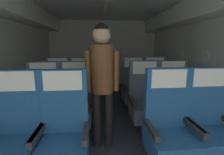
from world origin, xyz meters
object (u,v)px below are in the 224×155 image
seat_b_left_aisle (76,105)px  seat_a_left_window (17,137)px  seat_b_right_aisle (173,101)px  seat_c_right_window (134,88)px  seat_a_right_aisle (210,127)px  seat_a_right_window (169,130)px  seat_c_left_window (58,90)px  flight_attendant (102,74)px  seat_c_right_aisle (155,88)px  seat_b_right_window (145,102)px  seat_a_left_aisle (64,135)px  seat_c_left_aisle (82,90)px  seat_b_left_window (44,106)px

seat_b_left_aisle → seat_a_left_window: bearing=-119.1°
seat_b_right_aisle → seat_c_right_window: (-0.47, 0.86, 0.00)m
seat_a_right_aisle → seat_b_left_aisle: bearing=151.9°
seat_a_right_window → seat_c_right_window: same height
seat_c_left_window → seat_c_right_window: same height
seat_c_right_window → flight_attendant: bearing=-119.8°
seat_a_left_window → seat_c_left_window: bearing=90.0°
seat_c_right_aisle → seat_b_right_window: bearing=-119.9°
seat_b_right_window → seat_a_left_aisle: bearing=-141.6°
seat_a_left_window → seat_c_right_window: (1.58, 1.72, 0.00)m
seat_c_left_window → seat_c_left_aisle: 0.48m
seat_a_right_window → seat_b_left_aisle: 1.40m
seat_b_right_window → seat_b_right_aisle: bearing=0.4°
seat_a_right_aisle → seat_b_right_aisle: bearing=90.4°
seat_c_left_window → seat_c_right_window: bearing=0.3°
seat_b_right_aisle → flight_attendant: size_ratio=0.69×
seat_b_right_aisle → seat_c_left_window: 2.22m
seat_b_left_window → seat_c_right_window: size_ratio=1.00×
seat_c_left_aisle → flight_attendant: 1.39m
seat_c_right_aisle → seat_c_right_window: (-0.47, 0.02, 0.00)m
seat_b_left_window → seat_c_right_aisle: (2.05, 0.86, 0.00)m
seat_b_left_window → seat_c_right_window: bearing=29.2°
seat_b_right_window → seat_c_right_window: 0.86m
seat_a_left_aisle → seat_a_right_window: 1.11m
seat_a_right_window → seat_b_left_aisle: size_ratio=1.00×
seat_c_left_aisle → seat_a_right_aisle: bearing=-47.2°
seat_a_left_window → seat_c_left_aisle: bearing=74.4°
flight_attendant → seat_a_left_window: bearing=-166.4°
seat_b_right_window → flight_attendant: size_ratio=0.69×
seat_a_left_window → seat_c_left_aisle: 1.77m
seat_c_right_window → flight_attendant: (-0.70, -1.23, 0.54)m
seat_a_left_window → seat_a_right_window: same height
flight_attendant → seat_b_left_window: bearing=142.9°
seat_a_right_window → flight_attendant: (-0.70, 0.51, 0.54)m
seat_a_left_aisle → seat_a_right_aisle: bearing=0.7°
seat_b_right_aisle → seat_a_right_aisle: bearing=-89.6°
seat_a_left_window → seat_a_right_aisle: size_ratio=1.00×
seat_a_right_window → seat_c_left_aisle: 2.04m
seat_b_right_window → seat_c_left_aisle: (-1.09, 0.85, 0.00)m
seat_b_left_window → seat_c_right_aisle: size_ratio=1.00×
seat_b_left_window → seat_b_right_aisle: bearing=0.7°
seat_b_left_window → flight_attendant: flight_attendant is taller
seat_a_left_aisle → seat_c_right_window: size_ratio=1.00×
seat_a_left_aisle → seat_b_right_window: (1.10, 0.87, 0.00)m
seat_b_left_window → flight_attendant: size_ratio=0.69×
seat_a_left_aisle → seat_c_left_aisle: 1.72m
seat_c_left_aisle → flight_attendant: bearing=-71.9°
seat_b_left_aisle → seat_c_right_aisle: 1.79m
seat_b_left_window → seat_c_left_aisle: (0.48, 0.87, 0.00)m
seat_b_right_aisle → seat_b_right_window: 0.48m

